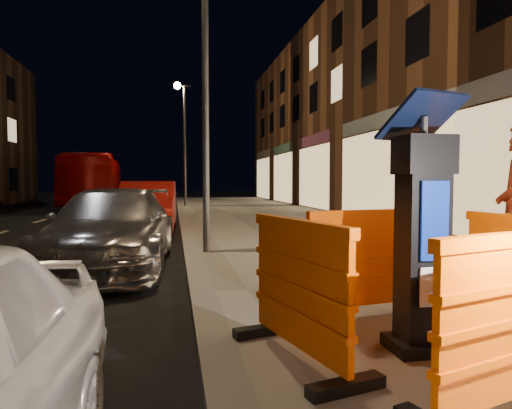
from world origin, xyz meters
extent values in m
plane|color=black|center=(0.00, 0.00, 0.00)|extent=(120.00, 120.00, 0.00)
cube|color=gray|center=(3.00, 0.00, 0.07)|extent=(6.00, 60.00, 0.15)
cube|color=slate|center=(0.00, 0.00, 0.07)|extent=(0.30, 60.00, 0.15)
cube|color=black|center=(1.50, -2.11, 1.05)|extent=(0.68, 0.68, 1.80)
cube|color=#FF5600|center=(1.50, -1.16, 0.65)|extent=(1.36, 0.74, 1.01)
cube|color=#FF5600|center=(0.55, -2.11, 0.65)|extent=(0.84, 1.38, 1.01)
imported|color=#AEAEB3|center=(-1.31, 2.54, 0.00)|extent=(2.03, 4.55, 1.30)
imported|color=#A01711|center=(-1.04, 8.06, 0.00)|extent=(1.60, 4.34, 1.42)
imported|color=#930604|center=(-4.55, 20.63, 0.00)|extent=(3.09, 10.24, 2.81)
cylinder|color=#3F3F44|center=(0.25, 3.00, 3.15)|extent=(0.12, 0.12, 6.00)
cylinder|color=#3F3F44|center=(0.25, 18.00, 3.15)|extent=(0.12, 0.12, 6.00)
camera|label=1|loc=(-0.32, -5.21, 1.43)|focal=32.00mm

